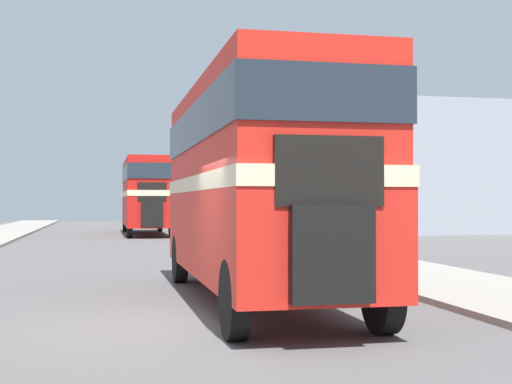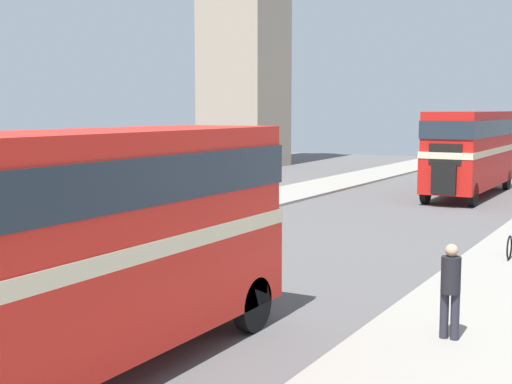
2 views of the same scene
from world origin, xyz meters
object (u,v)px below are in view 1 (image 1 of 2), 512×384
(double_decker_bus, at_px, (256,173))
(pedestrian_walking, at_px, (392,230))
(bicycle_on_pavement, at_px, (296,239))
(bus_distant, at_px, (146,190))

(double_decker_bus, bearing_deg, pedestrian_walking, 44.58)
(double_decker_bus, height_order, pedestrian_walking, double_decker_bus)
(pedestrian_walking, relative_size, bicycle_on_pavement, 1.03)
(bus_distant, relative_size, pedestrian_walking, 5.62)
(double_decker_bus, xyz_separation_m, bus_distant, (-0.40, 28.44, 0.13))
(pedestrian_walking, distance_m, bicycle_on_pavement, 8.52)
(double_decker_bus, relative_size, pedestrian_walking, 5.10)
(pedestrian_walking, bearing_deg, double_decker_bus, -135.42)
(bus_distant, distance_m, pedestrian_walking, 24.38)
(double_decker_bus, xyz_separation_m, bicycle_on_pavement, (4.38, 13.14, -1.96))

